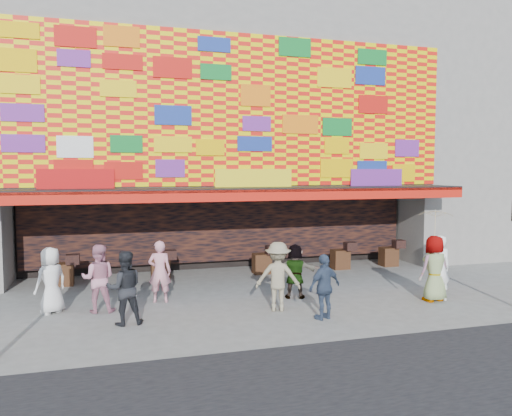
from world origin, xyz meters
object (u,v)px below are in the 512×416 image
(ped_c, at_px, (125,288))
(ped_h, at_px, (439,268))
(ped_a, at_px, (51,280))
(ped_b, at_px, (160,271))
(ped_e, at_px, (325,287))
(ped_d, at_px, (278,276))
(ped_i, at_px, (98,278))
(ped_g, at_px, (434,268))
(parasol, at_px, (436,225))
(ped_f, at_px, (295,271))

(ped_c, xyz_separation_m, ped_h, (8.43, -0.16, 0.04))
(ped_a, distance_m, ped_b, 2.75)
(ped_b, height_order, ped_e, ped_b)
(ped_d, bearing_deg, ped_a, 6.45)
(ped_c, bearing_deg, ped_i, -66.66)
(ped_g, bearing_deg, ped_c, -9.71)
(ped_d, distance_m, parasol, 4.62)
(ped_e, bearing_deg, ped_d, -68.76)
(ped_c, bearing_deg, ped_e, 165.95)
(parasol, bearing_deg, ped_i, 170.67)
(ped_b, bearing_deg, ped_e, 156.95)
(ped_i, xyz_separation_m, parasol, (8.88, -1.46, 1.25))
(ped_g, xyz_separation_m, ped_i, (-8.88, 1.46, -0.04))
(ped_f, bearing_deg, ped_b, 11.88)
(ped_f, distance_m, ped_i, 5.30)
(ped_c, distance_m, ped_i, 1.39)
(ped_c, distance_m, ped_h, 8.43)
(ped_h, bearing_deg, ped_b, -3.11)
(ped_g, bearing_deg, ped_b, -23.48)
(ped_e, distance_m, parasol, 3.89)
(parasol, bearing_deg, ped_b, 164.75)
(ped_b, bearing_deg, ped_g, 177.68)
(ped_e, distance_m, ped_g, 3.66)
(ped_f, bearing_deg, ped_h, -178.39)
(ped_a, relative_size, ped_c, 0.97)
(ped_c, xyz_separation_m, ped_g, (8.26, -0.21, 0.04))
(ped_b, xyz_separation_m, ped_f, (3.71, -0.61, -0.08))
(ped_e, xyz_separation_m, parasol, (3.59, 0.70, 1.32))
(ped_e, bearing_deg, ped_g, 172.15)
(ped_e, bearing_deg, ped_i, -41.00)
(ped_d, relative_size, ped_i, 1.02)
(ped_b, distance_m, ped_d, 3.30)
(ped_d, xyz_separation_m, ped_h, (4.61, -0.27, 0.02))
(ped_g, bearing_deg, ped_d, -12.31)
(ped_d, distance_m, ped_e, 1.33)
(ped_i, bearing_deg, parasol, 178.57)
(ped_c, height_order, ped_h, ped_h)
(ped_g, bearing_deg, ped_i, -17.57)
(ped_f, xyz_separation_m, ped_g, (3.58, -1.38, 0.14))
(ped_b, distance_m, ped_c, 2.02)
(ped_b, height_order, ped_f, ped_b)
(ped_d, bearing_deg, ped_g, -163.81)
(ped_g, distance_m, parasol, 1.21)
(ped_e, xyz_separation_m, ped_g, (3.59, 0.70, 0.11))
(ped_c, relative_size, ped_h, 0.96)
(ped_b, xyz_separation_m, ped_h, (7.46, -1.94, 0.06))
(ped_b, distance_m, parasol, 7.66)
(ped_f, distance_m, parasol, 4.06)
(ped_c, height_order, ped_d, ped_d)
(ped_d, bearing_deg, parasol, -163.81)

